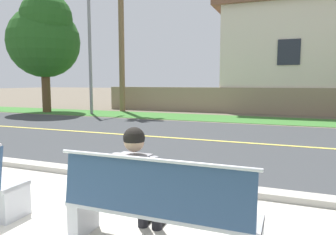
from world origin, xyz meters
TOP-DOWN VIEW (x-y plane):
  - ground_plane at (0.00, 8.00)m, footprint 140.00×140.00m
  - sidewalk_pavement at (0.00, 0.40)m, footprint 44.00×3.60m
  - curb_edge at (0.00, 2.35)m, footprint 44.00×0.30m
  - street_asphalt at (0.00, 6.50)m, footprint 52.00×8.00m
  - road_centre_line at (0.00, 6.50)m, footprint 48.00×0.14m
  - far_verge_grass at (0.00, 12.14)m, footprint 48.00×2.80m
  - bench_right at (1.45, 0.38)m, footprint 2.00×0.48m
  - seated_person_grey at (1.16, 0.55)m, footprint 0.52×0.68m
  - streetlamp at (-7.24, 11.94)m, footprint 0.24×2.10m
  - shade_tree_far_left at (-10.05, 11.58)m, footprint 3.91×3.91m
  - garden_wall at (-1.43, 15.07)m, footprint 13.00×0.36m

SIDE VIEW (x-z plane):
  - ground_plane at x=0.00m, z-range 0.00..0.00m
  - street_asphalt at x=0.00m, z-range 0.00..0.01m
  - sidewalk_pavement at x=0.00m, z-range 0.00..0.01m
  - far_verge_grass at x=0.00m, z-range 0.00..0.02m
  - road_centre_line at x=0.00m, z-range 0.01..0.01m
  - curb_edge at x=0.00m, z-range 0.00..0.11m
  - bench_right at x=1.45m, z-range -0.04..0.97m
  - seated_person_grey at x=1.16m, z-range 0.05..1.30m
  - garden_wall at x=-1.43m, z-range 0.00..1.40m
  - streetlamp at x=-7.24m, z-range 0.50..7.32m
  - shade_tree_far_left at x=-10.05m, z-range 0.96..7.41m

